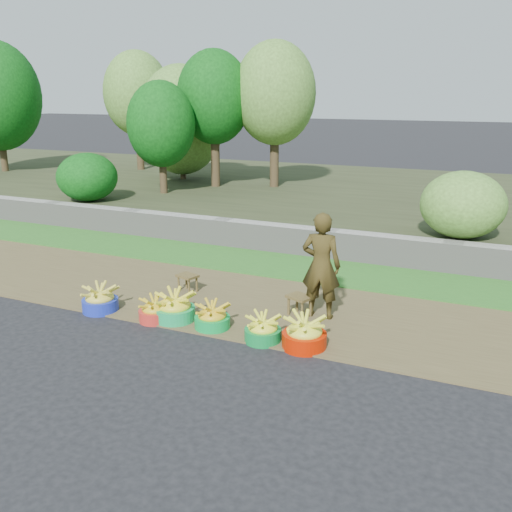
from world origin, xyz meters
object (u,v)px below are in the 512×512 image
at_px(basin_b, 155,311).
at_px(stool_left, 187,278).
at_px(basin_d, 212,317).
at_px(basin_a, 100,300).
at_px(basin_f, 304,334).
at_px(basin_c, 175,308).
at_px(stool_right, 300,300).
at_px(basin_e, 263,330).
at_px(vendor_woman, 321,266).

xyz_separation_m(basin_b, stool_left, (-0.18, 1.17, 0.09)).
bearing_deg(basin_d, basin_a, -176.62).
bearing_deg(basin_f, basin_c, 177.65).
distance_m(basin_f, stool_right, 1.01).
xyz_separation_m(basin_c, basin_e, (1.36, -0.11, -0.03)).
bearing_deg(vendor_woman, stool_right, 13.41).
bearing_deg(basin_b, vendor_woman, 27.24).
xyz_separation_m(basin_d, stool_right, (0.91, 0.87, 0.09)).
xyz_separation_m(basin_a, stool_left, (0.73, 1.19, 0.07)).
distance_m(basin_e, stool_right, 0.97).
bearing_deg(stool_right, basin_b, -151.47).
bearing_deg(stool_left, basin_b, -81.07).
xyz_separation_m(basin_f, stool_right, (-0.40, 0.92, 0.07)).
height_order(stool_left, vendor_woman, vendor_woman).
height_order(basin_b, basin_d, basin_d).
bearing_deg(basin_e, vendor_woman, 68.77).
bearing_deg(basin_e, basin_a, -179.65).
xyz_separation_m(basin_a, basin_d, (1.76, 0.10, -0.01)).
height_order(basin_b, basin_c, basin_c).
relative_size(basin_d, basin_e, 1.02).
relative_size(basin_c, basin_f, 1.02).
bearing_deg(stool_right, basin_a, -160.03).
bearing_deg(basin_a, basin_e, 0.35).
height_order(basin_a, basin_d, basin_a).
distance_m(basin_e, basin_f, 0.54).
bearing_deg(basin_b, stool_left, 98.93).
distance_m(basin_c, vendor_woman, 2.08).
relative_size(basin_d, basin_f, 0.86).
relative_size(basin_a, basin_b, 1.15).
height_order(basin_d, vendor_woman, vendor_woman).
height_order(stool_right, vendor_woman, vendor_woman).
bearing_deg(basin_c, basin_a, -173.80).
distance_m(basin_c, stool_right, 1.72).
bearing_deg(basin_c, basin_d, -2.23).
xyz_separation_m(basin_b, basin_c, (0.25, 0.11, 0.04)).
xyz_separation_m(stool_left, stool_right, (1.94, -0.22, 0.02)).
distance_m(basin_a, basin_c, 1.18).
distance_m(basin_d, stool_left, 1.50).
relative_size(basin_a, basin_e, 1.10).
distance_m(basin_a, basin_e, 2.53).
bearing_deg(basin_b, stool_right, 28.53).
height_order(basin_b, basin_f, basin_f).
bearing_deg(basin_a, basin_d, 3.38).
relative_size(basin_b, basin_c, 0.80).
bearing_deg(basin_a, stool_left, 58.34).
bearing_deg(vendor_woman, basin_f, 92.99).
bearing_deg(basin_b, basin_a, -178.89).
distance_m(basin_d, basin_e, 0.77).
bearing_deg(stool_right, basin_d, -136.34).
xyz_separation_m(stool_left, vendor_woman, (2.20, -0.13, 0.52)).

